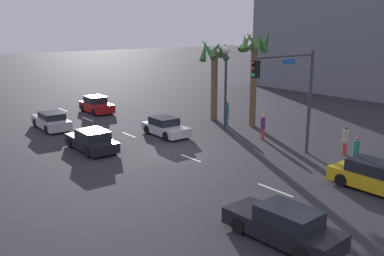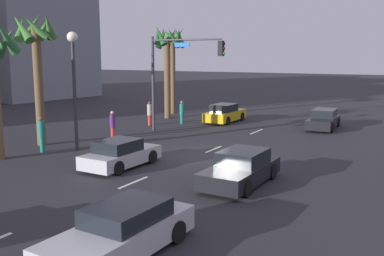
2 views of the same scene
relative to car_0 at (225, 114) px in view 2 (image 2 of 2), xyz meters
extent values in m
plane|color=#28282D|center=(-11.26, -3.81, -0.65)|extent=(220.00, 220.00, 0.00)
cube|color=silver|center=(-16.93, -3.81, -0.65)|extent=(1.92, 0.14, 0.01)
cube|color=silver|center=(-9.60, -3.81, -0.65)|extent=(1.90, 0.14, 0.01)
cube|color=silver|center=(-3.01, -3.81, -0.65)|extent=(2.20, 0.14, 0.01)
cube|color=gold|center=(0.06, 0.00, -0.14)|extent=(4.44, 1.76, 0.70)
cube|color=black|center=(-0.20, 0.00, 0.49)|extent=(2.13, 1.54, 0.56)
cylinder|color=black|center=(1.44, 0.83, -0.33)|extent=(0.64, 0.22, 0.64)
cylinder|color=black|center=(1.44, -0.82, -0.33)|extent=(0.64, 0.22, 0.64)
cylinder|color=black|center=(-1.31, 0.82, -0.33)|extent=(0.64, 0.22, 0.64)
cylinder|color=black|center=(-1.31, -0.83, -0.33)|extent=(0.64, 0.22, 0.64)
cube|color=#B7B7BC|center=(-15.11, -1.75, -0.18)|extent=(4.05, 1.85, 0.61)
cube|color=black|center=(-15.35, -1.74, 0.39)|extent=(1.96, 1.59, 0.54)
cylinder|color=black|center=(-13.85, -0.95, -0.33)|extent=(0.64, 0.23, 0.64)
cylinder|color=black|center=(-13.89, -2.61, -0.33)|extent=(0.64, 0.23, 0.64)
cylinder|color=black|center=(-16.34, -0.89, -0.33)|extent=(0.64, 0.23, 0.64)
cylinder|color=black|center=(-16.38, -2.55, -0.33)|extent=(0.64, 0.23, 0.64)
cube|color=black|center=(-15.02, -7.68, -0.17)|extent=(4.42, 1.90, 0.63)
cube|color=black|center=(-14.75, -7.69, 0.42)|extent=(2.14, 1.64, 0.56)
cylinder|color=black|center=(-16.39, -8.52, -0.33)|extent=(0.64, 0.23, 0.64)
cylinder|color=black|center=(-16.36, -6.80, -0.33)|extent=(0.64, 0.23, 0.64)
cylinder|color=black|center=(-13.67, -8.57, -0.33)|extent=(0.64, 0.23, 0.64)
cylinder|color=black|center=(-13.64, -6.85, -0.33)|extent=(0.64, 0.23, 0.64)
cube|color=#B7B7BC|center=(-22.42, -7.50, -0.15)|extent=(4.60, 1.90, 0.69)
cube|color=black|center=(-22.15, -7.51, 0.43)|extent=(2.24, 1.60, 0.47)
cylinder|color=black|center=(-21.05, -8.37, -0.33)|extent=(0.65, 0.25, 0.64)
cylinder|color=black|center=(-20.99, -6.75, -0.33)|extent=(0.65, 0.25, 0.64)
cube|color=black|center=(0.46, -7.48, -0.17)|extent=(4.67, 1.92, 0.65)
cube|color=black|center=(0.73, -7.47, 0.44)|extent=(2.28, 1.60, 0.56)
cylinder|color=black|center=(-0.93, -8.35, -0.33)|extent=(0.65, 0.25, 0.64)
cylinder|color=black|center=(-1.01, -6.76, -0.33)|extent=(0.65, 0.25, 0.64)
cylinder|color=black|center=(1.92, -8.21, -0.33)|extent=(0.65, 0.25, 0.64)
cylinder|color=black|center=(1.84, -6.62, -0.33)|extent=(0.65, 0.25, 0.64)
cylinder|color=#38383D|center=(-5.99, 2.64, 2.55)|extent=(0.20, 0.20, 6.39)
cylinder|color=#38383D|center=(-5.91, 0.12, 5.49)|extent=(0.27, 5.04, 0.12)
cube|color=black|center=(-5.84, -2.39, 4.92)|extent=(0.33, 0.33, 0.95)
sphere|color=#360503|center=(-5.84, -2.57, 5.21)|extent=(0.20, 0.20, 0.20)
sphere|color=#392605|center=(-5.84, -2.57, 4.91)|extent=(0.20, 0.20, 0.20)
sphere|color=green|center=(-5.84, -2.57, 4.61)|extent=(0.20, 0.20, 0.20)
cube|color=#1959B2|center=(-5.92, 0.38, 5.17)|extent=(0.07, 1.10, 0.28)
cylinder|color=#2D2D33|center=(-13.49, 2.60, 2.25)|extent=(0.18, 0.18, 5.81)
sphere|color=#F2EACC|center=(-13.49, 2.60, 5.44)|extent=(0.56, 0.56, 0.56)
cylinder|color=#BF3833|center=(-10.00, 2.97, -0.28)|extent=(0.31, 0.31, 0.74)
cylinder|color=#59266B|center=(-10.00, 2.97, 0.49)|extent=(0.42, 0.42, 0.81)
sphere|color=tan|center=(-10.00, 2.97, 1.01)|extent=(0.22, 0.22, 0.22)
cylinder|color=#1E7266|center=(-2.51, 2.42, -0.28)|extent=(0.36, 0.36, 0.74)
cylinder|color=#1E7266|center=(-2.51, 2.42, 0.49)|extent=(0.48, 0.48, 0.81)
sphere|color=#8C664C|center=(-2.51, 2.42, 1.01)|extent=(0.22, 0.22, 0.22)
cylinder|color=#1E7266|center=(-14.70, 3.93, -0.25)|extent=(0.26, 0.26, 0.81)
cylinder|color=#1E7266|center=(-14.70, 3.93, 0.60)|extent=(0.35, 0.35, 0.88)
sphere|color=brown|center=(-14.70, 3.93, 1.16)|extent=(0.24, 0.24, 0.24)
cylinder|color=#BF3833|center=(-4.28, 4.17, -0.28)|extent=(0.34, 0.34, 0.75)
cylinder|color=#B2A58C|center=(-4.28, 4.17, 0.51)|extent=(0.45, 0.45, 0.82)
sphere|color=brown|center=(-4.28, 4.17, 1.03)|extent=(0.22, 0.22, 0.22)
cone|color=#2D6633|center=(-16.10, 4.55, 5.12)|extent=(0.60, 1.58, 1.61)
cone|color=#2D6633|center=(-16.76, 3.62, 5.35)|extent=(1.73, 0.88, 1.76)
cylinder|color=brown|center=(-13.37, 5.46, 2.68)|extent=(0.50, 0.50, 6.67)
cone|color=#38702D|center=(-12.76, 5.51, 5.96)|extent=(0.66, 1.18, 1.33)
cone|color=#38702D|center=(-12.92, 6.29, 6.03)|extent=(1.57, 1.19, 1.90)
cone|color=#38702D|center=(-13.82, 6.09, 5.95)|extent=(1.48, 1.29, 1.56)
cone|color=#38702D|center=(-14.27, 5.47, 5.95)|extent=(0.58, 1.64, 1.71)
cone|color=#38702D|center=(-13.86, 4.88, 5.94)|extent=(1.45, 1.35, 1.49)
cone|color=#38702D|center=(-13.00, 4.80, 6.07)|extent=(1.47, 1.15, 1.53)
cylinder|color=brown|center=(2.22, 6.13, 2.68)|extent=(0.44, 0.44, 6.66)
cone|color=#38702D|center=(3.15, 6.28, 6.18)|extent=(0.82, 1.77, 1.76)
cone|color=#38702D|center=(2.84, 6.78, 6.04)|extent=(1.61, 1.58, 1.63)
cone|color=#38702D|center=(1.89, 6.99, 6.19)|extent=(1.71, 1.10, 1.76)
cone|color=#38702D|center=(1.59, 6.31, 6.20)|extent=(0.90, 1.44, 1.29)
cone|color=#38702D|center=(1.52, 5.63, 5.97)|extent=(1.42, 1.68, 1.57)
cone|color=#38702D|center=(1.87, 5.28, 6.03)|extent=(1.58, 1.08, 1.86)
cone|color=#38702D|center=(2.51, 5.59, 6.09)|extent=(1.35, 1.07, 1.30)
cylinder|color=brown|center=(-0.36, 5.07, 2.60)|extent=(0.52, 0.52, 6.51)
cone|color=#235628|center=(0.36, 5.19, 6.05)|extent=(0.78, 1.46, 1.47)
cone|color=#235628|center=(0.01, 5.80, 5.85)|extent=(1.37, 1.07, 1.71)
cone|color=#235628|center=(-0.78, 5.70, 6.04)|extent=(1.46, 1.23, 1.53)
cone|color=#235628|center=(-1.18, 5.18, 6.07)|extent=(0.73, 1.37, 1.72)
cone|color=#235628|center=(-0.63, 4.33, 5.90)|extent=(1.47, 0.99, 1.61)
cone|color=#235628|center=(0.17, 4.33, 5.92)|extent=(1.72, 1.46, 1.66)
cube|color=gray|center=(7.34, 32.44, 7.80)|extent=(14.40, 17.15, 16.90)
camera|label=1|loc=(9.78, -19.19, 7.14)|focal=40.09mm
camera|label=2|loc=(-30.77, -14.30, 4.45)|focal=40.82mm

